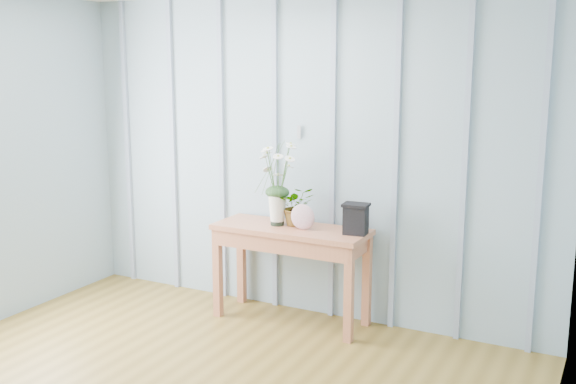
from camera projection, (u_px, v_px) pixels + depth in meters
The scene contains 6 objects.
room_shell at pixel (205, 62), 3.95m from camera, with size 4.00×4.50×2.50m.
sideboard at pixel (291, 242), 5.14m from camera, with size 1.20×0.45×0.75m.
daisy_vase at pixel (277, 172), 5.10m from camera, with size 0.47×0.36×0.66m.
spider_plant at pixel (297, 206), 5.15m from camera, with size 0.27×0.24×0.30m, color #193618.
felt_disc_vessel at pixel (303, 217), 5.02m from camera, with size 0.20×0.05×0.20m, color #894567.
carved_box at pixel (356, 219), 4.88m from camera, with size 0.20×0.16×0.23m.
Camera 1 is at (2.28, -2.43, 1.99)m, focal length 42.00 mm.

